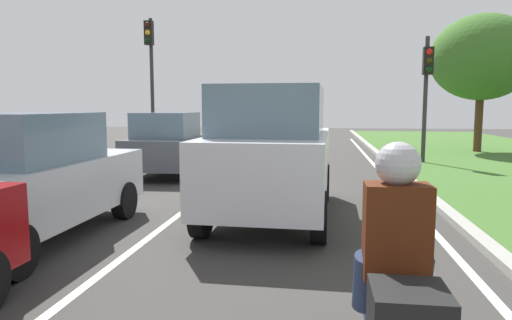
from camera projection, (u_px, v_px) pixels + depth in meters
The scene contains 11 objects.
ground_plane at pixel (253, 178), 12.62m from camera, with size 60.00×60.00×0.00m, color #383533.
lane_line_center at pixel (227, 178), 12.72m from camera, with size 0.12×32.00×0.01m, color silver.
lane_line_right_edge at pixel (389, 181), 12.13m from camera, with size 0.12×32.00×0.01m, color silver.
curb_right at pixel (409, 180), 12.05m from camera, with size 0.24×48.00×0.12m, color #9E9B93.
car_suv_ahead at pixel (272, 151), 8.14m from camera, with size 2.06×4.55×2.28m.
car_sedan_left_lane at pixel (26, 178), 6.69m from camera, with size 1.86×4.31×1.86m.
car_hatchback_far at pixel (169, 144), 13.18m from camera, with size 1.82×3.75×1.78m.
rider_person at pixel (396, 229), 2.92m from camera, with size 0.50×0.40×1.16m.
traffic_light_near_right at pixel (427, 80), 15.39m from camera, with size 0.32×0.50×4.26m.
traffic_light_overhead_left at pixel (151, 62), 17.96m from camera, with size 0.32×0.50×5.32m.
tree_roadside_far at pixel (482, 58), 19.10m from camera, with size 4.13×4.13×5.71m.
Camera 1 is at (1.83, 1.65, 1.96)m, focal length 32.59 mm.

